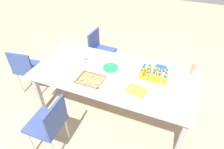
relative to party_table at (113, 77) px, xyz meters
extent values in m
plane|color=tan|center=(0.00, 0.00, -0.67)|extent=(12.00, 12.00, 0.00)
cube|color=silver|center=(0.00, 0.00, 0.04)|extent=(2.20, 1.00, 0.04)
cube|color=#99999E|center=(-1.02, -0.42, -0.33)|extent=(0.06, 0.06, 0.69)
cube|color=#99999E|center=(1.02, -0.42, -0.33)|extent=(0.06, 0.06, 0.69)
cube|color=#99999E|center=(-1.02, 0.42, -0.33)|extent=(0.06, 0.06, 0.69)
cube|color=#99999E|center=(1.02, 0.42, -0.33)|extent=(0.06, 0.06, 0.69)
cube|color=#33478C|center=(1.47, 0.04, -0.22)|extent=(0.45, 0.45, 0.04)
cube|color=#33478C|center=(1.45, 0.22, -0.03)|extent=(0.38, 0.09, 0.38)
cylinder|color=silver|center=(1.66, -0.10, -0.47)|extent=(0.02, 0.02, 0.41)
cylinder|color=silver|center=(1.34, -0.14, -0.47)|extent=(0.02, 0.02, 0.41)
cylinder|color=silver|center=(1.61, 0.22, -0.47)|extent=(0.02, 0.02, 0.41)
cylinder|color=silver|center=(1.29, 0.17, -0.47)|extent=(0.02, 0.02, 0.41)
cube|color=#33478C|center=(0.53, 0.88, -0.22)|extent=(0.41, 0.41, 0.04)
cube|color=#33478C|center=(0.34, 0.87, -0.03)|extent=(0.04, 0.38, 0.38)
cylinder|color=silver|center=(0.68, 1.04, -0.47)|extent=(0.02, 0.02, 0.41)
cylinder|color=silver|center=(0.69, 0.72, -0.47)|extent=(0.02, 0.02, 0.41)
cylinder|color=silver|center=(0.37, 0.71, -0.47)|extent=(0.02, 0.02, 0.41)
cube|color=#33478C|center=(0.55, -0.87, -0.22)|extent=(0.42, 0.42, 0.04)
cube|color=#33478C|center=(0.74, -0.88, -0.03)|extent=(0.05, 0.38, 0.38)
cylinder|color=silver|center=(0.38, -1.02, -0.47)|extent=(0.02, 0.02, 0.41)
cylinder|color=silver|center=(0.40, -0.70, -0.47)|extent=(0.02, 0.02, 0.41)
cylinder|color=silver|center=(0.70, -1.03, -0.47)|extent=(0.02, 0.02, 0.41)
cylinder|color=silver|center=(0.72, -0.71, -0.47)|extent=(0.02, 0.02, 0.41)
cylinder|color=#F9AE14|center=(-0.67, -0.19, 0.12)|extent=(0.06, 0.06, 0.12)
cylinder|color=blue|center=(-0.67, -0.19, 0.18)|extent=(0.04, 0.04, 0.02)
cylinder|color=#F9AB14|center=(-0.59, -0.19, 0.12)|extent=(0.05, 0.05, 0.12)
cylinder|color=blue|center=(-0.59, -0.19, 0.18)|extent=(0.03, 0.03, 0.02)
cylinder|color=#FAAB14|center=(-0.53, -0.19, 0.12)|extent=(0.05, 0.05, 0.13)
cylinder|color=blue|center=(-0.53, -0.19, 0.20)|extent=(0.03, 0.03, 0.02)
cylinder|color=#F8AE14|center=(-0.45, -0.18, 0.12)|extent=(0.05, 0.05, 0.13)
cylinder|color=blue|center=(-0.45, -0.18, 0.20)|extent=(0.04, 0.04, 0.02)
cylinder|color=#F9AF14|center=(-0.37, -0.19, 0.12)|extent=(0.05, 0.05, 0.12)
cylinder|color=blue|center=(-0.37, -0.19, 0.19)|extent=(0.03, 0.03, 0.02)
cylinder|color=#FAAE14|center=(-0.67, -0.11, 0.12)|extent=(0.05, 0.05, 0.12)
cylinder|color=blue|center=(-0.67, -0.11, 0.19)|extent=(0.03, 0.03, 0.02)
cylinder|color=#F9AD14|center=(-0.59, -0.12, 0.12)|extent=(0.05, 0.05, 0.13)
cylinder|color=blue|center=(-0.59, -0.12, 0.19)|extent=(0.03, 0.03, 0.02)
cylinder|color=#FAAD14|center=(-0.53, -0.12, 0.12)|extent=(0.06, 0.06, 0.12)
cylinder|color=blue|center=(-0.53, -0.12, 0.18)|extent=(0.04, 0.04, 0.02)
cylinder|color=#F9AD14|center=(-0.44, -0.11, 0.12)|extent=(0.06, 0.06, 0.12)
cylinder|color=blue|center=(-0.44, -0.11, 0.18)|extent=(0.04, 0.04, 0.02)
cylinder|color=#FAAE14|center=(-0.38, -0.12, 0.12)|extent=(0.06, 0.06, 0.13)
cylinder|color=blue|center=(-0.38, -0.12, 0.20)|extent=(0.04, 0.04, 0.02)
cylinder|color=#F9AB14|center=(-0.68, -0.04, 0.11)|extent=(0.06, 0.06, 0.12)
cylinder|color=blue|center=(-0.68, -0.04, 0.18)|extent=(0.04, 0.04, 0.02)
cylinder|color=#F9AE14|center=(-0.60, -0.04, 0.12)|extent=(0.06, 0.06, 0.13)
cylinder|color=blue|center=(-0.60, -0.04, 0.19)|extent=(0.04, 0.04, 0.02)
cylinder|color=#F9AE14|center=(-0.53, -0.04, 0.12)|extent=(0.06, 0.06, 0.13)
cylinder|color=blue|center=(-0.53, -0.04, 0.20)|extent=(0.04, 0.04, 0.02)
cylinder|color=#F8AB14|center=(-0.45, -0.04, 0.12)|extent=(0.06, 0.06, 0.12)
cylinder|color=blue|center=(-0.45, -0.04, 0.18)|extent=(0.04, 0.04, 0.02)
cylinder|color=#F8AE14|center=(-0.37, -0.04, 0.12)|extent=(0.05, 0.05, 0.13)
cylinder|color=blue|center=(-0.37, -0.04, 0.20)|extent=(0.03, 0.03, 0.02)
cylinder|color=tan|center=(0.43, -0.13, 0.07)|extent=(0.32, 0.32, 0.02)
cylinder|color=white|center=(0.43, -0.13, 0.08)|extent=(0.30, 0.30, 0.01)
sphere|color=#66B238|center=(0.33, -0.05, 0.09)|extent=(0.02, 0.02, 0.02)
sphere|color=#66B238|center=(0.50, -0.03, 0.09)|extent=(0.02, 0.02, 0.02)
sphere|color=#66B238|center=(0.43, -0.10, 0.09)|extent=(0.02, 0.02, 0.02)
sphere|color=#66B238|center=(0.53, -0.21, 0.09)|extent=(0.02, 0.02, 0.02)
sphere|color=#66B238|center=(0.52, -0.15, 0.09)|extent=(0.02, 0.02, 0.02)
sphere|color=#1E1947|center=(0.49, -0.13, 0.09)|extent=(0.03, 0.03, 0.03)
sphere|color=red|center=(0.54, -0.07, 0.09)|extent=(0.02, 0.02, 0.02)
sphere|color=#66B238|center=(0.45, -0.09, 0.09)|extent=(0.03, 0.03, 0.03)
sphere|color=#66B238|center=(0.50, -0.12, 0.09)|extent=(0.02, 0.02, 0.02)
sphere|color=#66B238|center=(0.41, -0.06, 0.09)|extent=(0.02, 0.02, 0.02)
sphere|color=#1E1947|center=(0.44, -0.06, 0.09)|extent=(0.02, 0.02, 0.02)
sphere|color=#66B238|center=(0.46, -0.15, 0.09)|extent=(0.02, 0.02, 0.02)
sphere|color=#66B238|center=(0.47, -0.14, 0.09)|extent=(0.02, 0.02, 0.02)
sphere|color=red|center=(0.47, -0.24, 0.09)|extent=(0.02, 0.02, 0.02)
sphere|color=#1E1947|center=(0.48, -0.08, 0.09)|extent=(0.02, 0.02, 0.02)
sphere|color=#66B238|center=(0.51, -0.10, 0.09)|extent=(0.02, 0.02, 0.02)
cube|color=olive|center=(0.22, 0.24, 0.06)|extent=(0.34, 0.26, 0.01)
cube|color=olive|center=(0.22, 0.12, 0.07)|extent=(0.34, 0.01, 0.03)
cube|color=olive|center=(0.22, 0.36, 0.07)|extent=(0.34, 0.01, 0.03)
cube|color=olive|center=(0.06, 0.24, 0.07)|extent=(0.01, 0.26, 0.03)
cube|color=olive|center=(0.38, 0.24, 0.07)|extent=(0.01, 0.26, 0.03)
ellipsoid|color=tan|center=(0.20, 0.31, 0.08)|extent=(0.05, 0.03, 0.03)
ellipsoid|color=tan|center=(0.31, 0.17, 0.07)|extent=(0.03, 0.02, 0.02)
ellipsoid|color=tan|center=(0.18, 0.21, 0.07)|extent=(0.03, 0.02, 0.02)
ellipsoid|color=tan|center=(0.16, 0.17, 0.08)|extent=(0.05, 0.03, 0.03)
ellipsoid|color=tan|center=(0.14, 0.27, 0.07)|extent=(0.03, 0.02, 0.02)
ellipsoid|color=tan|center=(0.33, 0.29, 0.08)|extent=(0.05, 0.04, 0.03)
ellipsoid|color=tan|center=(0.27, 0.31, 0.08)|extent=(0.05, 0.03, 0.03)
ellipsoid|color=tan|center=(0.24, 0.18, 0.08)|extent=(0.05, 0.04, 0.03)
ellipsoid|color=tan|center=(0.27, 0.16, 0.08)|extent=(0.03, 0.02, 0.02)
ellipsoid|color=tan|center=(0.10, 0.28, 0.08)|extent=(0.05, 0.04, 0.03)
ellipsoid|color=tan|center=(0.26, 0.33, 0.08)|extent=(0.04, 0.03, 0.02)
cylinder|color=#1E8C4C|center=(0.08, -0.10, 0.06)|extent=(0.22, 0.22, 0.00)
cylinder|color=#1E8C4C|center=(0.08, -0.10, 0.06)|extent=(0.22, 0.22, 0.00)
cylinder|color=#1E8C4C|center=(0.08, -0.10, 0.07)|extent=(0.22, 0.22, 0.00)
cylinder|color=#1E8C4C|center=(0.08, -0.10, 0.07)|extent=(0.22, 0.22, 0.00)
cylinder|color=#1E8C4C|center=(0.08, -0.10, 0.08)|extent=(0.22, 0.22, 0.00)
cube|color=#194CA5|center=(-0.58, -0.36, 0.07)|extent=(0.15, 0.15, 0.02)
cylinder|color=#9E7A56|center=(-0.98, -0.38, 0.15)|extent=(0.04, 0.04, 0.18)
cube|color=yellow|center=(-0.39, 0.20, 0.06)|extent=(0.29, 0.24, 0.01)
camera|label=1|loc=(-0.76, 1.91, 1.69)|focal=30.96mm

